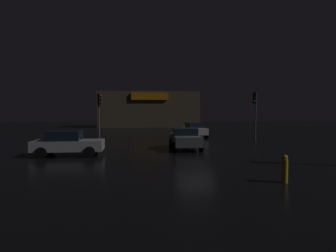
# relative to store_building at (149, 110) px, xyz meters

# --- Properties ---
(ground_plane) EXTENTS (120.00, 120.00, 0.00)m
(ground_plane) POSITION_rel_store_building_xyz_m (2.01, -29.95, -2.97)
(ground_plane) COLOR black
(store_building) EXTENTS (16.68, 7.07, 5.92)m
(store_building) POSITION_rel_store_building_xyz_m (0.00, 0.00, 0.00)
(store_building) COLOR brown
(store_building) RESTS_ON ground
(traffic_signal_main) EXTENTS (0.43, 0.42, 4.30)m
(traffic_signal_main) POSITION_rel_store_building_xyz_m (8.83, -23.86, 0.16)
(traffic_signal_main) COLOR #595B60
(traffic_signal_main) RESTS_ON ground
(traffic_signal_cross_left) EXTENTS (0.43, 0.42, 4.12)m
(traffic_signal_cross_left) POSITION_rel_store_building_xyz_m (-5.19, -23.54, -0.01)
(traffic_signal_cross_left) COLOR #595B60
(traffic_signal_cross_left) RESTS_ON ground
(car_near) EXTENTS (2.16, 4.19, 1.49)m
(car_near) POSITION_rel_store_building_xyz_m (3.72, -21.08, -2.19)
(car_near) COLOR silver
(car_near) RESTS_ON ground
(car_far) EXTENTS (2.03, 4.02, 1.43)m
(car_far) POSITION_rel_store_building_xyz_m (1.33, -29.66, -2.23)
(car_far) COLOR slate
(car_far) RESTS_ON ground
(car_crossing) EXTENTS (3.89, 1.95, 1.45)m
(car_crossing) POSITION_rel_store_building_xyz_m (-5.88, -31.88, -2.23)
(car_crossing) COLOR #B7B7BF
(car_crossing) RESTS_ON ground
(fire_hydrant) EXTENTS (0.22, 0.22, 1.00)m
(fire_hydrant) POSITION_rel_store_building_xyz_m (3.32, -39.03, -2.47)
(fire_hydrant) COLOR gold
(fire_hydrant) RESTS_ON ground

